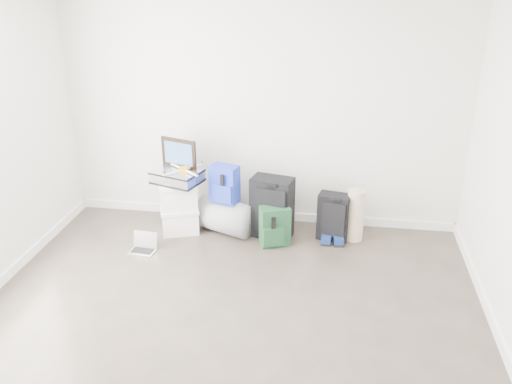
% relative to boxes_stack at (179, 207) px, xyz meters
% --- Properties ---
extents(ground, '(5.00, 5.00, 0.00)m').
position_rel_boxes_stack_xyz_m(ground, '(0.86, -2.03, -0.30)').
color(ground, '#383128').
rests_on(ground, ground).
extents(room_envelope, '(4.52, 5.02, 2.71)m').
position_rel_boxes_stack_xyz_m(room_envelope, '(0.86, -2.01, 1.42)').
color(room_envelope, white).
rests_on(room_envelope, ground).
extents(boxes_stack, '(0.51, 0.46, 0.60)m').
position_rel_boxes_stack_xyz_m(boxes_stack, '(0.00, 0.00, 0.00)').
color(boxes_stack, white).
rests_on(boxes_stack, ground).
extents(briefcase, '(0.59, 0.50, 0.14)m').
position_rel_boxes_stack_xyz_m(briefcase, '(0.00, 0.00, 0.37)').
color(briefcase, '#B2B2B7').
rests_on(briefcase, boxes_stack).
extents(painting, '(0.42, 0.17, 0.33)m').
position_rel_boxes_stack_xyz_m(painting, '(-0.00, 0.10, 0.61)').
color(painting, black).
rests_on(painting, briefcase).
extents(drone, '(0.41, 0.41, 0.05)m').
position_rel_boxes_stack_xyz_m(drone, '(0.08, -0.02, 0.47)').
color(drone, gold).
rests_on(drone, briefcase).
extents(duffel_bag, '(0.73, 0.60, 0.39)m').
position_rel_boxes_stack_xyz_m(duffel_bag, '(0.52, 0.06, -0.11)').
color(duffel_bag, gray).
rests_on(duffel_bag, ground).
extents(blue_backpack, '(0.34, 0.29, 0.42)m').
position_rel_boxes_stack_xyz_m(blue_backpack, '(0.52, 0.03, 0.29)').
color(blue_backpack, '#1B25B2').
rests_on(blue_backpack, duffel_bag).
extents(large_suitcase, '(0.49, 0.37, 0.69)m').
position_rel_boxes_stack_xyz_m(large_suitcase, '(1.05, 0.04, 0.05)').
color(large_suitcase, black).
rests_on(large_suitcase, ground).
extents(green_backpack, '(0.36, 0.32, 0.44)m').
position_rel_boxes_stack_xyz_m(green_backpack, '(1.10, -0.15, -0.09)').
color(green_backpack, '#133622').
rests_on(green_backpack, ground).
extents(carry_on, '(0.37, 0.28, 0.53)m').
position_rel_boxes_stack_xyz_m(carry_on, '(1.72, 0.08, -0.04)').
color(carry_on, black).
rests_on(carry_on, ground).
extents(shoes, '(0.25, 0.29, 0.09)m').
position_rel_boxes_stack_xyz_m(shoes, '(1.72, 0.01, -0.26)').
color(shoes, black).
rests_on(shoes, ground).
extents(rolled_rug, '(0.19, 0.19, 0.59)m').
position_rel_boxes_stack_xyz_m(rolled_rug, '(1.96, 0.11, -0.01)').
color(rolled_rug, tan).
rests_on(rolled_rug, ground).
extents(laptop, '(0.28, 0.22, 0.19)m').
position_rel_boxes_stack_xyz_m(laptop, '(-0.26, -0.50, -0.26)').
color(laptop, silver).
rests_on(laptop, ground).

